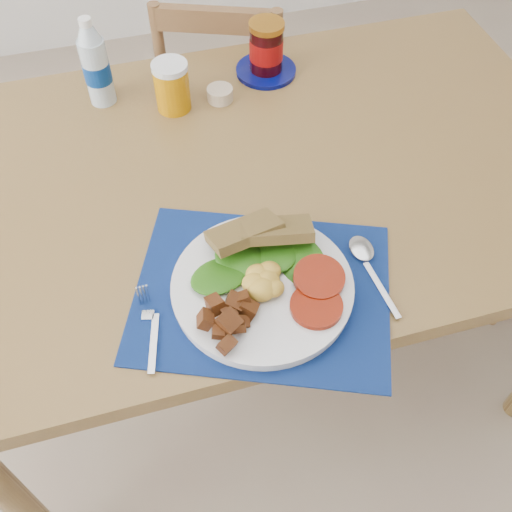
{
  "coord_description": "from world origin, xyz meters",
  "views": [
    {
      "loc": [
        -0.26,
        -0.67,
        1.62
      ],
      "look_at": [
        -0.09,
        -0.06,
        0.8
      ],
      "focal_mm": 42.0,
      "sensor_mm": 36.0,
      "label": 1
    }
  ],
  "objects": [
    {
      "name": "spoon",
      "position": [
        0.11,
        -0.09,
        0.76
      ],
      "size": [
        0.04,
        0.19,
        0.01
      ],
      "rotation": [
        0.0,
        0.0,
        0.07
      ],
      "color": "#B2B5BA",
      "rests_on": "placemat"
    },
    {
      "name": "fork",
      "position": [
        -0.29,
        -0.12,
        0.76
      ],
      "size": [
        0.04,
        0.16,
        0.0
      ],
      "rotation": [
        0.0,
        0.0,
        -0.24
      ],
      "color": "#B2B5BA",
      "rests_on": "placemat"
    },
    {
      "name": "ramekin",
      "position": [
        -0.03,
        0.45,
        0.76
      ],
      "size": [
        0.06,
        0.06,
        0.03
      ],
      "primitive_type": "cylinder",
      "color": "tan",
      "rests_on": "table"
    },
    {
      "name": "table",
      "position": [
        0.0,
        0.2,
        0.67
      ],
      "size": [
        1.4,
        0.9,
        0.75
      ],
      "color": "brown",
      "rests_on": "ground"
    },
    {
      "name": "placemat",
      "position": [
        -0.09,
        -0.1,
        0.75
      ],
      "size": [
        0.54,
        0.49,
        0.0
      ],
      "primitive_type": "cube",
      "rotation": [
        0.0,
        0.0,
        -0.39
      ],
      "color": "black",
      "rests_on": "table"
    },
    {
      "name": "water_bottle",
      "position": [
        -0.29,
        0.52,
        0.84
      ],
      "size": [
        0.06,
        0.06,
        0.21
      ],
      "color": "#ADBFCC",
      "rests_on": "table"
    },
    {
      "name": "breakfast_plate",
      "position": [
        -0.1,
        -0.1,
        0.78
      ],
      "size": [
        0.31,
        0.31,
        0.08
      ],
      "rotation": [
        0.0,
        0.0,
        0.06
      ],
      "color": "silver",
      "rests_on": "placemat"
    },
    {
      "name": "juice_glass",
      "position": [
        -0.14,
        0.45,
        0.8
      ],
      "size": [
        0.08,
        0.08,
        0.11
      ],
      "primitive_type": "cylinder",
      "color": "#B77304",
      "rests_on": "table"
    },
    {
      "name": "jam_on_saucer",
      "position": [
        0.1,
        0.52,
        0.81
      ],
      "size": [
        0.15,
        0.15,
        0.13
      ],
      "color": "#050B5B",
      "rests_on": "table"
    },
    {
      "name": "chair_far",
      "position": [
        0.06,
        0.8,
        0.52
      ],
      "size": [
        0.48,
        0.47,
        1.0
      ],
      "rotation": [
        0.0,
        0.0,
        2.77
      ],
      "color": "brown",
      "rests_on": "ground"
    },
    {
      "name": "ground",
      "position": [
        0.0,
        0.0,
        0.0
      ],
      "size": [
        4.0,
        4.0,
        0.0
      ],
      "primitive_type": "plane",
      "color": "gray",
      "rests_on": "ground"
    }
  ]
}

